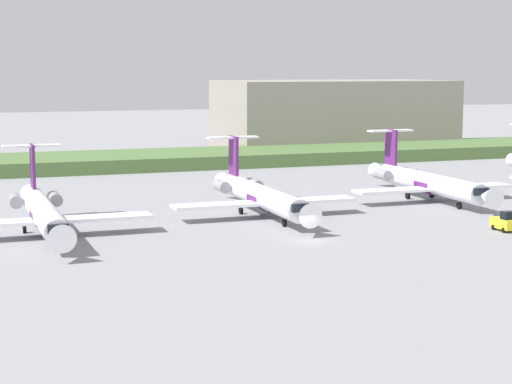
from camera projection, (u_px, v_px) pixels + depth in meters
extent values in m
plane|color=gray|center=(221.00, 200.00, 120.09)|extent=(500.00, 500.00, 0.00)
cube|color=#4C6B38|center=(150.00, 160.00, 160.36)|extent=(320.00, 20.00, 2.41)
cylinder|color=white|center=(44.00, 214.00, 94.18)|extent=(2.70, 24.00, 2.70)
cone|color=white|center=(60.00, 236.00, 81.59)|extent=(2.70, 3.00, 2.70)
cone|color=white|center=(31.00, 196.00, 107.22)|extent=(2.30, 4.00, 2.29)
cube|color=black|center=(57.00, 228.00, 83.30)|extent=(2.02, 1.80, 0.90)
cylinder|color=#591E66|center=(44.00, 215.00, 94.20)|extent=(2.76, 3.60, 2.76)
cube|color=white|center=(101.00, 217.00, 95.30)|extent=(11.00, 3.20, 0.36)
cube|color=#591E66|center=(33.00, 166.00, 103.87)|extent=(0.36, 3.20, 5.20)
cube|color=white|center=(32.00, 146.00, 103.81)|extent=(6.80, 1.80, 0.24)
cylinder|color=gray|center=(15.00, 201.00, 101.97)|extent=(1.50, 3.40, 1.50)
cylinder|color=gray|center=(55.00, 199.00, 103.47)|extent=(1.50, 3.40, 1.50)
cylinder|color=gray|center=(53.00, 239.00, 87.45)|extent=(0.20, 0.20, 0.65)
cylinder|color=black|center=(53.00, 245.00, 87.52)|extent=(0.30, 0.90, 0.90)
cylinder|color=black|center=(25.00, 229.00, 96.06)|extent=(0.35, 0.90, 0.90)
cylinder|color=black|center=(60.00, 227.00, 97.33)|extent=(0.35, 0.90, 0.90)
cylinder|color=white|center=(262.00, 196.00, 106.55)|extent=(2.70, 24.00, 2.70)
cone|color=white|center=(305.00, 214.00, 93.97)|extent=(2.70, 3.00, 2.70)
cone|color=white|center=(227.00, 182.00, 119.60)|extent=(2.29, 4.00, 2.29)
cube|color=black|center=(298.00, 207.00, 95.67)|extent=(2.03, 1.80, 0.90)
cylinder|color=#591E66|center=(262.00, 198.00, 106.57)|extent=(2.76, 3.60, 2.76)
cube|color=white|center=(218.00, 205.00, 103.73)|extent=(11.00, 3.20, 0.36)
cube|color=white|center=(310.00, 200.00, 107.67)|extent=(11.00, 3.20, 0.36)
cube|color=#591E66|center=(234.00, 156.00, 116.24)|extent=(0.36, 3.20, 5.20)
cube|color=white|center=(233.00, 137.00, 116.18)|extent=(6.80, 1.80, 0.24)
cylinder|color=gray|center=(222.00, 186.00, 114.35)|extent=(1.50, 3.40, 1.50)
cylinder|color=gray|center=(254.00, 185.00, 115.85)|extent=(1.50, 3.40, 1.50)
cylinder|color=gray|center=(284.00, 218.00, 99.82)|extent=(0.20, 0.20, 0.65)
cylinder|color=black|center=(284.00, 223.00, 99.90)|extent=(0.30, 0.90, 0.90)
cylinder|color=black|center=(241.00, 211.00, 108.44)|extent=(0.35, 0.90, 0.90)
cylinder|color=black|center=(270.00, 209.00, 109.70)|extent=(0.35, 0.90, 0.90)
cylinder|color=white|center=(429.00, 183.00, 118.93)|extent=(2.70, 24.00, 2.70)
cone|color=white|center=(487.00, 197.00, 106.34)|extent=(2.70, 3.00, 2.70)
cone|color=white|center=(381.00, 172.00, 131.98)|extent=(2.30, 4.00, 2.29)
cube|color=black|center=(478.00, 191.00, 108.05)|extent=(2.02, 1.80, 0.90)
cylinder|color=#591E66|center=(429.00, 184.00, 118.95)|extent=(2.76, 3.60, 2.76)
cube|color=white|center=(394.00, 190.00, 116.11)|extent=(11.00, 3.20, 0.36)
cube|color=white|center=(471.00, 186.00, 120.05)|extent=(11.00, 3.20, 0.36)
cube|color=#591E66|center=(391.00, 147.00, 128.62)|extent=(0.36, 3.20, 5.20)
cube|color=white|center=(390.00, 131.00, 128.56)|extent=(6.80, 1.80, 0.24)
cylinder|color=gray|center=(383.00, 174.00, 126.72)|extent=(1.50, 3.40, 1.50)
cylinder|color=gray|center=(410.00, 173.00, 128.22)|extent=(1.50, 3.40, 1.50)
cylinder|color=gray|center=(459.00, 201.00, 112.20)|extent=(0.20, 0.20, 0.65)
cylinder|color=black|center=(459.00, 206.00, 112.28)|extent=(0.30, 0.90, 0.90)
cylinder|color=black|center=(408.00, 196.00, 120.81)|extent=(0.35, 0.90, 0.90)
cylinder|color=black|center=(432.00, 194.00, 122.08)|extent=(0.35, 0.90, 0.90)
cube|color=gray|center=(333.00, 115.00, 194.71)|extent=(49.83, 26.33, 15.11)
cube|color=yellow|center=(505.00, 223.00, 97.29)|extent=(1.70, 3.20, 1.10)
cube|color=black|center=(508.00, 215.00, 96.63)|extent=(1.36, 1.10, 0.90)
cylinder|color=black|center=(504.00, 230.00, 96.23)|extent=(0.22, 0.60, 0.60)
cylinder|color=black|center=(494.00, 227.00, 98.02)|extent=(0.22, 0.60, 0.60)
cylinder|color=black|center=(505.00, 226.00, 98.52)|extent=(0.22, 0.60, 0.60)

